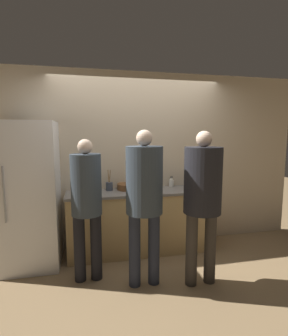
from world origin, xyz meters
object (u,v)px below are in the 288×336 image
person_center (144,192)px  bottle_green (93,187)px  bottle_amber (208,185)px  person_right (203,192)px  refrigerator (31,195)px  utensil_crock (109,186)px  cup_blue (83,189)px  person_left (87,199)px  bottle_clear (171,182)px  fruit_bowl (130,186)px

person_center → bottle_green: person_center is taller
bottle_amber → bottle_green: 1.63m
bottle_green → person_right: bearing=-39.8°
person_center → bottle_green: (-0.52, 0.85, -0.09)m
refrigerator → bottle_green: 0.79m
person_center → bottle_amber: size_ratio=10.72×
person_right → utensil_crock: 1.43m
cup_blue → person_left: bearing=-86.4°
bottle_amber → bottle_green: bottle_green is taller
utensil_crock → cup_blue: utensil_crock is taller
refrigerator → utensil_crock: bearing=10.8°
person_right → cup_blue: bearing=140.8°
bottle_clear → person_right: bearing=-91.9°
refrigerator → bottle_green: bearing=4.9°
fruit_bowl → bottle_green: bearing=-165.0°
refrigerator → cup_blue: 0.67m
bottle_green → person_left: bearing=-98.5°
refrigerator → person_right: refrigerator is taller
fruit_bowl → bottle_green: (-0.53, -0.14, 0.04)m
person_center → utensil_crock: 1.02m
bottle_amber → cup_blue: bearing=172.6°
person_left → person_center: (0.62, -0.24, 0.10)m
bottle_green → cup_blue: (-0.14, 0.09, -0.04)m
utensil_crock → refrigerator: bearing=-169.2°
person_right → utensil_crock: bearing=130.3°
bottle_amber → bottle_clear: bearing=140.4°
person_center → cup_blue: size_ratio=17.56×
person_left → fruit_bowl: person_left is taller
utensil_crock → fruit_bowl: bearing=3.0°
fruit_bowl → bottle_green: bottle_green is taller
utensil_crock → cup_blue: 0.37m
refrigerator → bottle_clear: 2.00m
bottle_green → cup_blue: bottle_green is taller
refrigerator → bottle_clear: refrigerator is taller
bottle_clear → cup_blue: 1.34m
person_center → cup_blue: bearing=125.2°
person_right → bottle_green: person_right is taller
cup_blue → person_right: bearing=-39.2°
utensil_crock → person_right: bearing=-49.7°
refrigerator → person_left: (0.69, -0.54, 0.05)m
refrigerator → cup_blue: refrigerator is taller
bottle_amber → bottle_clear: (-0.43, 0.36, -0.00)m
utensil_crock → bottle_clear: size_ratio=1.98×
bottle_amber → person_center: bearing=-147.2°
person_right → person_left: bearing=164.2°
person_right → bottle_clear: size_ratio=11.45×
bottle_green → cup_blue: size_ratio=2.26×
person_right → cup_blue: person_right is taller
refrigerator → person_right: (1.94, -0.90, 0.14)m
refrigerator → bottle_clear: size_ratio=12.27×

